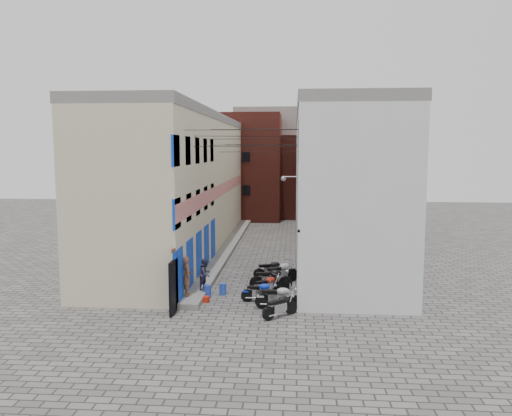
% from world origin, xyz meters
% --- Properties ---
extents(ground, '(90.00, 90.00, 0.00)m').
position_xyz_m(ground, '(0.00, 0.00, 0.00)').
color(ground, '#53514E').
rests_on(ground, ground).
extents(plinth, '(0.90, 26.00, 0.25)m').
position_xyz_m(plinth, '(-2.05, 13.00, 0.12)').
color(plinth, slate).
rests_on(plinth, ground).
extents(building_left, '(5.10, 27.00, 9.00)m').
position_xyz_m(building_left, '(-4.98, 12.95, 4.50)').
color(building_left, beige).
rests_on(building_left, ground).
extents(building_right, '(5.94, 26.00, 9.00)m').
position_xyz_m(building_right, '(5.00, 13.00, 4.51)').
color(building_right, silver).
rests_on(building_right, ground).
extents(building_far_brick_left, '(6.00, 6.00, 10.00)m').
position_xyz_m(building_far_brick_left, '(-2.00, 28.00, 5.00)').
color(building_far_brick_left, maroon).
rests_on(building_far_brick_left, ground).
extents(building_far_brick_right, '(5.00, 6.00, 8.00)m').
position_xyz_m(building_far_brick_right, '(3.00, 30.00, 4.00)').
color(building_far_brick_right, maroon).
rests_on(building_far_brick_right, ground).
extents(building_far_concrete, '(8.00, 5.00, 11.00)m').
position_xyz_m(building_far_concrete, '(0.00, 34.00, 5.50)').
color(building_far_concrete, slate).
rests_on(building_far_concrete, ground).
extents(far_shopfront, '(2.00, 0.30, 2.40)m').
position_xyz_m(far_shopfront, '(0.00, 25.20, 1.20)').
color(far_shopfront, black).
rests_on(far_shopfront, ground).
extents(overhead_wires, '(5.80, 13.02, 1.32)m').
position_xyz_m(overhead_wires, '(0.00, 7.64, 7.12)').
color(overhead_wires, black).
rests_on(overhead_wires, ground).
extents(motorcycle_a, '(1.67, 1.59, 1.01)m').
position_xyz_m(motorcycle_a, '(1.82, -0.57, 0.51)').
color(motorcycle_a, black).
rests_on(motorcycle_a, ground).
extents(motorcycle_b, '(1.96, 0.63, 1.13)m').
position_xyz_m(motorcycle_b, '(1.71, 0.46, 0.56)').
color(motorcycle_b, '#9D9DA1').
rests_on(motorcycle_b, ground).
extents(motorcycle_c, '(1.74, 0.65, 0.99)m').
position_xyz_m(motorcycle_c, '(0.90, 1.42, 0.50)').
color(motorcycle_c, '#0D29C3').
rests_on(motorcycle_c, ground).
extents(motorcycle_d, '(1.67, 1.50, 0.99)m').
position_xyz_m(motorcycle_d, '(1.13, 2.46, 0.50)').
color(motorcycle_d, '#A01D0B').
rests_on(motorcycle_d, ground).
extents(motorcycle_e, '(2.10, 0.84, 1.19)m').
position_xyz_m(motorcycle_e, '(1.26, 3.33, 0.59)').
color(motorcycle_e, black).
rests_on(motorcycle_e, ground).
extents(motorcycle_f, '(2.07, 1.92, 1.24)m').
position_xyz_m(motorcycle_f, '(1.71, 4.42, 0.62)').
color(motorcycle_f, '#A2A3A7').
rests_on(motorcycle_f, ground).
extents(motorcycle_g, '(1.98, 1.15, 1.09)m').
position_xyz_m(motorcycle_g, '(1.19, 5.33, 0.55)').
color(motorcycle_g, black).
rests_on(motorcycle_g, ground).
extents(person_a, '(0.61, 0.74, 1.73)m').
position_xyz_m(person_a, '(-2.35, 1.34, 1.12)').
color(person_a, brown).
rests_on(person_a, plinth).
extents(person_b, '(0.77, 0.85, 1.44)m').
position_xyz_m(person_b, '(-1.70, 2.32, 0.97)').
color(person_b, '#2E2E45').
rests_on(person_b, plinth).
extents(water_jug_near, '(0.38, 0.38, 0.55)m').
position_xyz_m(water_jug_near, '(-1.55, 1.94, 0.27)').
color(water_jug_near, blue).
rests_on(water_jug_near, ground).
extents(water_jug_far, '(0.36, 0.36, 0.53)m').
position_xyz_m(water_jug_far, '(-0.90, 2.36, 0.26)').
color(water_jug_far, blue).
rests_on(water_jug_far, ground).
extents(red_crate, '(0.43, 0.34, 0.25)m').
position_xyz_m(red_crate, '(-1.55, 1.18, 0.12)').
color(red_crate, red).
rests_on(red_crate, ground).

